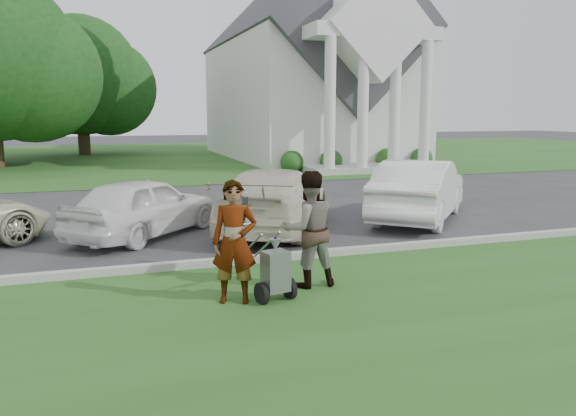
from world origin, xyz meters
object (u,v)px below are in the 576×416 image
parking_meter_near (245,223)px  car_c (274,199)px  car_d (419,190)px  person_left (234,243)px  striping_cart (275,272)px  church (307,58)px  person_right (308,230)px  car_b (144,206)px  tree_back (80,81)px

parking_meter_near → car_c: bearing=64.4°
car_d → parking_meter_near: bearing=72.3°
person_left → car_d: 7.73m
striping_cart → person_left: size_ratio=0.65×
church → person_right: church is taller
person_right → car_d: bearing=-137.9°
striping_cart → person_right: person_right is taller
church → car_b: size_ratio=6.00×
car_b → car_c: bearing=-140.6°
parking_meter_near → car_c: (1.51, 3.15, -0.10)m
person_right → car_b: 5.17m
striping_cart → parking_meter_near: size_ratio=0.88×
church → car_d: 20.87m
person_right → tree_back: bearing=-83.5°
tree_back → person_right: tree_back is taller
person_left → person_right: 1.36m
person_right → parking_meter_near: person_right is taller
parking_meter_near → car_c: 3.49m
church → parking_meter_near: (-9.70, -22.93, -5.09)m
tree_back → striping_cart: tree_back is taller
tree_back → person_right: bearing=-82.6°
tree_back → car_c: size_ratio=1.88×
tree_back → parking_meter_near: tree_back is taller
car_d → person_left: bearing=80.8°
person_right → person_left: bearing=16.2°
person_right → car_b: (-2.21, 4.66, -0.25)m
parking_meter_near → car_d: bearing=30.1°
tree_back → car_c: 27.38m
tree_back → person_left: (2.73, -31.46, -3.82)m
parking_meter_near → car_c: size_ratio=0.26×
person_left → parking_meter_near: 1.75m
tree_back → car_d: tree_back is taller
car_b → car_d: (6.95, -0.24, 0.10)m
car_d → car_b: bearing=40.3°
parking_meter_near → car_b: 3.72m
tree_back → person_right: size_ratio=5.16×
parking_meter_near → tree_back: bearing=96.3°
person_right → parking_meter_near: 1.45m
striping_cart → person_left: bearing=152.8°
striping_cart → person_right: size_ratio=0.64×
church → car_d: bearing=-102.1°
person_right → car_c: bearing=-101.0°
person_left → person_right: person_right is taller
car_b → car_d: car_d is taller
tree_back → person_left: tree_back is taller
person_left → car_d: bearing=58.4°
tree_back → car_d: 28.32m
person_right → car_c: (0.79, 4.40, -0.19)m
car_b → person_left: bearing=144.6°
church → car_c: size_ratio=4.72×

